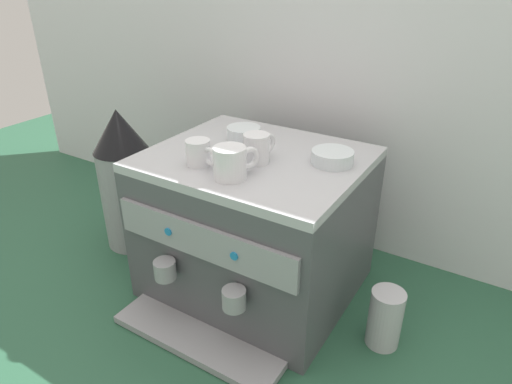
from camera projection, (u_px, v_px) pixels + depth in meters
ground_plane at (256, 283)px, 1.36m from camera, size 4.00×4.00×0.00m
tiled_backsplash_wall at (321, 63)px, 1.38m from camera, size 2.80×0.03×1.18m
espresso_machine at (255, 225)px, 1.27m from camera, size 0.55×0.58×0.42m
ceramic_cup_0 at (257, 148)px, 1.12m from camera, size 0.07×0.10×0.07m
ceramic_cup_1 at (199, 153)px, 1.10m from camera, size 0.10×0.06×0.06m
ceramic_cup_2 at (232, 162)px, 1.04m from camera, size 0.08×0.11×0.08m
ceramic_bowl_0 at (332, 157)px, 1.12m from camera, size 0.10×0.10×0.03m
ceramic_bowl_1 at (244, 135)px, 1.25m from camera, size 0.09×0.09×0.04m
coffee_grinder at (126, 179)px, 1.46m from camera, size 0.17×0.17×0.47m
milk_pitcher at (385, 318)px, 1.12m from camera, size 0.08×0.08×0.16m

